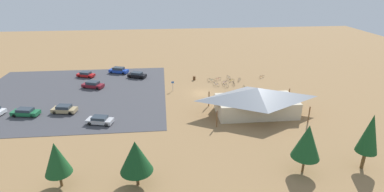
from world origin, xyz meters
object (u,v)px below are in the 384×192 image
(bicycle_silver_trailside, at_px, (225,86))
(car_green_second_row, at_px, (25,112))
(bike_pavilion, at_px, (257,100))
(bicycle_black_lone_west, at_px, (234,84))
(car_red_near_entry, at_px, (86,74))
(bicycle_yellow_back_row, at_px, (231,81))
(lot_sign, at_px, (173,85))
(bicycle_blue_yard_left, at_px, (216,85))
(bicycle_purple_near_sign, at_px, (225,82))
(bicycle_silver_front_row, at_px, (239,80))
(car_blue_far_end, at_px, (119,70))
(bicycle_green_yard_center, at_px, (244,87))
(pine_far_east, at_px, (56,158))
(car_maroon_end_stall, at_px, (93,85))
(pine_mideast, at_px, (370,134))
(pine_east, at_px, (307,141))
(car_black_inner_stall, at_px, (137,75))
(bicycle_red_edge_north, at_px, (218,79))
(car_silver_front_row, at_px, (100,120))
(bicycle_orange_mid_cluster, at_px, (262,77))
(bicycle_teal_edge_south, at_px, (211,80))
(pine_midwest, at_px, (136,156))
(bicycle_white_near_porch, at_px, (229,78))
(car_tan_mid_lot, at_px, (64,109))
(visitor_by_pavilion, at_px, (244,91))
(trash_bin, at_px, (194,78))

(bicycle_silver_trailside, xyz_separation_m, car_green_second_row, (37.89, 10.69, 0.36))
(bike_pavilion, height_order, bicycle_black_lone_west, bike_pavilion)
(bicycle_silver_trailside, distance_m, car_red_near_entry, 33.73)
(bicycle_yellow_back_row, bearing_deg, bicycle_black_lone_west, 90.96)
(lot_sign, bearing_deg, bike_pavilion, 137.90)
(bicycle_blue_yard_left, relative_size, bicycle_purple_near_sign, 0.83)
(bicycle_yellow_back_row, xyz_separation_m, bicycle_black_lone_west, (-0.04, 2.21, -0.01))
(bicycle_silver_trailside, xyz_separation_m, bicycle_purple_near_sign, (-0.25, -2.13, -0.02))
(bicycle_silver_front_row, bearing_deg, car_blue_far_end, -17.47)
(lot_sign, distance_m, bicycle_green_yard_center, 15.52)
(bicycle_yellow_back_row, bearing_deg, pine_far_east, 50.53)
(car_maroon_end_stall, bearing_deg, pine_mideast, 140.32)
(pine_east, relative_size, car_black_inner_stall, 1.41)
(car_blue_far_end, bearing_deg, bicycle_red_edge_north, 161.42)
(pine_mideast, xyz_separation_m, car_black_inner_stall, (31.28, -39.59, -4.28))
(bicycle_blue_yard_left, height_order, car_silver_front_row, car_silver_front_row)
(bike_pavilion, height_order, bicycle_orange_mid_cluster, bike_pavilion)
(car_black_inner_stall, height_order, car_green_second_row, car_black_inner_stall)
(bike_pavilion, distance_m, car_maroon_end_stall, 35.56)
(bicycle_teal_edge_south, height_order, car_silver_front_row, car_silver_front_row)
(car_black_inner_stall, bearing_deg, lot_sign, 130.78)
(bicycle_silver_front_row, xyz_separation_m, car_red_near_entry, (36.18, -6.64, 0.32))
(pine_midwest, bearing_deg, bicycle_white_near_porch, -117.20)
(lot_sign, bearing_deg, bicycle_teal_edge_south, -151.64)
(car_maroon_end_stall, xyz_separation_m, car_silver_front_row, (-4.60, 17.55, -0.06))
(car_black_inner_stall, relative_size, car_silver_front_row, 1.01)
(bicycle_teal_edge_south, relative_size, car_tan_mid_lot, 0.34)
(bicycle_silver_trailside, xyz_separation_m, visitor_by_pavilion, (-2.80, 5.12, 0.56))
(pine_midwest, height_order, car_red_near_entry, pine_midwest)
(lot_sign, xyz_separation_m, pine_far_east, (14.37, 29.89, 2.43))
(pine_far_east, height_order, car_blue_far_end, pine_far_east)
(bicycle_white_near_porch, distance_m, bicycle_silver_front_row, 2.74)
(bicycle_yellow_back_row, xyz_separation_m, bicycle_white_near_porch, (0.21, -2.04, 0.01))
(car_green_second_row, bearing_deg, bicycle_yellow_back_row, -160.83)
(bicycle_red_edge_north, distance_m, bicycle_orange_mid_cluster, 10.80)
(visitor_by_pavilion, bearing_deg, car_silver_front_row, 20.25)
(pine_far_east, bearing_deg, visitor_by_pavilion, -138.16)
(pine_mideast, height_order, car_blue_far_end, pine_mideast)
(car_red_near_entry, relative_size, car_green_second_row, 0.92)
(bicycle_black_lone_west, height_order, car_green_second_row, car_green_second_row)
(car_tan_mid_lot, bearing_deg, car_silver_front_row, 144.81)
(bicycle_orange_mid_cluster, distance_m, car_tan_mid_lot, 44.13)
(car_blue_far_end, height_order, visitor_by_pavilion, visitor_by_pavilion)
(bicycle_red_edge_north, bearing_deg, visitor_by_pavilion, 110.60)
(car_black_inner_stall, bearing_deg, trash_bin, 167.68)
(bicycle_black_lone_west, bearing_deg, visitor_by_pavilion, 96.14)
(bicycle_yellow_back_row, bearing_deg, car_green_second_row, 19.17)
(bicycle_teal_edge_south, xyz_separation_m, visitor_by_pavilion, (-5.45, 8.96, 0.54))
(bicycle_teal_edge_south, xyz_separation_m, car_green_second_row, (35.24, 14.52, 0.34))
(bicycle_yellow_back_row, distance_m, bicycle_black_lone_west, 2.21)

